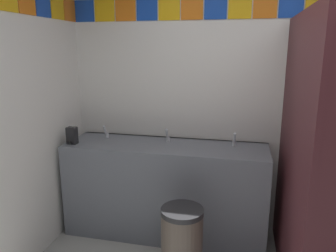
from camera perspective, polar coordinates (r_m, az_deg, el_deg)
wall_back at (r=3.18m, az=15.65°, el=4.46°), size 3.64×0.09×2.59m
vanity_counter at (r=3.18m, az=-0.45°, el=-10.81°), size 1.88×0.56×0.90m
faucet_left at (r=3.29m, az=-10.79°, el=-1.22°), size 0.04×0.10×0.14m
faucet_center at (r=3.10m, az=-0.08°, el=-1.91°), size 0.04×0.10×0.14m
faucet_right at (r=3.02m, az=11.60°, el=-2.58°), size 0.04×0.10×0.14m
soap_dispenser at (r=3.17m, az=-16.50°, el=-1.61°), size 0.09×0.09×0.16m
stall_divider at (r=2.35m, az=26.03°, el=-6.87°), size 0.92×1.39×2.02m
trash_bin at (r=2.66m, az=2.44°, el=-20.09°), size 0.33×0.33×0.60m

